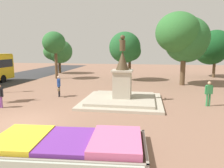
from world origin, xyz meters
The scene contains 11 objects.
ground_plane centered at (0.00, 0.00, 0.00)m, with size 87.95×87.95×0.00m, color #8C6651.
flower_planter centered at (3.58, -2.69, 0.24)m, with size 6.19×3.43×0.58m.
statue_monument centered at (4.70, 5.23, 0.73)m, with size 5.65×5.65×4.79m.
pedestrian_with_handbag centered at (-0.53, 6.20, 0.97)m, with size 0.33×0.72×1.71m.
pedestrian_near_planter centered at (10.57, 5.04, 0.98)m, with size 0.55×0.31×1.70m.
pedestrian_crossing_plaza centered at (-3.02, 2.44, 0.88)m, with size 0.55×0.32×1.54m.
park_tree_far_left centered at (14.98, 20.82, 3.84)m, with size 4.43×5.22×6.23m.
park_tree_far_right centered at (3.91, 16.21, 3.83)m, with size 3.75×3.94×5.82m.
park_tree_street_side centered at (10.13, 13.89, 5.00)m, with size 5.60×5.39×7.54m.
park_tree_mid_canopy centered at (-5.19, 15.99, 4.57)m, with size 2.84×3.05×5.95m.
park_tree_distant centered at (-7.11, 21.84, 3.37)m, with size 4.53×3.42×5.18m.
Camera 1 is at (6.43, -10.16, 3.87)m, focal length 35.00 mm.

